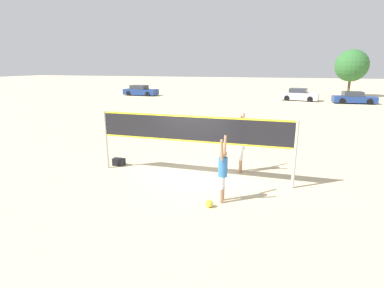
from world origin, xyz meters
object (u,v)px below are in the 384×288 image
(volleyball, at_px, (209,203))
(parked_car_far, at_px, (354,98))
(player_blocker, at_px, (242,142))
(tree_left_cluster, at_px, (352,66))
(volleyball_net, at_px, (192,133))
(parked_car_mid, at_px, (299,95))
(player_spiker, at_px, (223,169))
(parked_car_near, at_px, (140,91))
(gear_bag, at_px, (119,162))

(volleyball, height_order, parked_car_far, parked_car_far)
(player_blocker, height_order, tree_left_cluster, tree_left_cluster)
(player_blocker, height_order, volleyball, player_blocker)
(volleyball, bearing_deg, tree_left_cluster, 74.69)
(volleyball, xyz_separation_m, parked_car_far, (9.37, 29.19, 0.47))
(parked_car_far, bearing_deg, tree_left_cluster, 80.75)
(parked_car_far, bearing_deg, volleyball, -110.69)
(volleyball_net, relative_size, parked_car_far, 1.63)
(volleyball_net, bearing_deg, parked_car_mid, 80.09)
(player_spiker, relative_size, parked_car_mid, 0.45)
(parked_car_near, relative_size, parked_car_far, 1.07)
(player_spiker, height_order, parked_car_mid, player_spiker)
(volleyball_net, bearing_deg, parked_car_near, 119.60)
(player_blocker, distance_m, tree_left_cluster, 35.90)
(parked_car_near, distance_m, tree_left_cluster, 28.80)
(parked_car_mid, bearing_deg, parked_car_near, -169.57)
(parked_car_near, bearing_deg, player_blocker, -55.64)
(player_spiker, height_order, tree_left_cluster, tree_left_cluster)
(player_spiker, xyz_separation_m, parked_car_near, (-17.70, 30.26, -0.42))
(volleyball_net, distance_m, player_blocker, 2.04)
(parked_car_near, bearing_deg, volleyball_net, -59.11)
(parked_car_far, xyz_separation_m, tree_left_cluster, (0.95, 8.52, 3.48))
(player_spiker, xyz_separation_m, parked_car_far, (9.09, 28.71, -0.48))
(player_spiker, distance_m, volleyball, 1.11)
(volleyball_net, distance_m, player_spiker, 2.38)
(gear_bag, xyz_separation_m, parked_car_near, (-12.87, 28.10, 0.49))
(tree_left_cluster, bearing_deg, parked_car_far, -96.36)
(player_blocker, xyz_separation_m, tree_left_cluster, (9.86, 34.40, 2.85))
(tree_left_cluster, bearing_deg, volleyball_net, -108.01)
(volleyball_net, bearing_deg, player_spiker, -49.48)
(gear_bag, xyz_separation_m, tree_left_cluster, (14.86, 35.07, 3.92))
(parked_car_mid, distance_m, parked_car_far, 5.79)
(volleyball, xyz_separation_m, gear_bag, (-4.54, 2.64, 0.04))
(volleyball_net, bearing_deg, parked_car_far, 68.57)
(volleyball, distance_m, parked_car_mid, 30.67)
(parked_car_mid, bearing_deg, volleyball_net, -88.63)
(volleyball_net, bearing_deg, gear_bag, 173.04)
(parked_car_near, bearing_deg, parked_car_mid, 0.43)
(parked_car_mid, bearing_deg, player_blocker, -85.57)
(player_spiker, bearing_deg, parked_car_far, -17.56)
(volleyball, bearing_deg, volleyball_net, 118.34)
(player_spiker, bearing_deg, gear_bag, 65.92)
(parked_car_far, bearing_deg, parked_car_near, 173.79)
(gear_bag, xyz_separation_m, parked_car_far, (13.91, 26.55, 0.44))
(parked_car_near, bearing_deg, gear_bag, -64.12)
(player_blocker, distance_m, parked_car_far, 27.38)
(volleyball, relative_size, parked_car_near, 0.05)
(volleyball_net, distance_m, volleyball, 2.99)
(volleyball_net, bearing_deg, player_blocker, 32.89)
(gear_bag, bearing_deg, parked_car_mid, 73.45)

